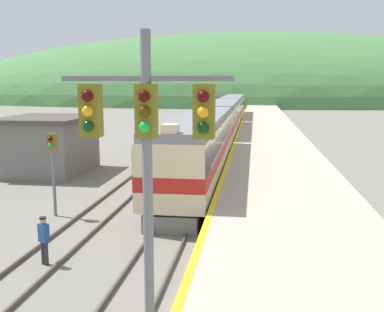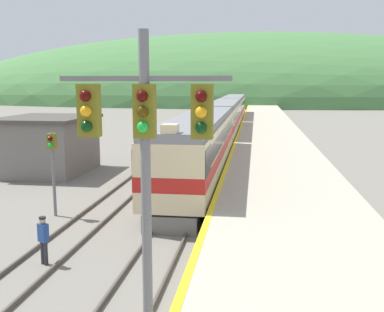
{
  "view_description": "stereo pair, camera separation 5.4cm",
  "coord_description": "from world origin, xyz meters",
  "px_view_note": "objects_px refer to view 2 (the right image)",
  "views": [
    {
      "loc": [
        3.33,
        -3.64,
        6.12
      ],
      "look_at": [
        0.21,
        18.72,
        2.44
      ],
      "focal_mm": 42.0,
      "sensor_mm": 36.0,
      "label": 1
    },
    {
      "loc": [
        3.39,
        -3.63,
        6.12
      ],
      "look_at": [
        0.21,
        18.72,
        2.44
      ],
      "focal_mm": 42.0,
      "sensor_mm": 36.0,
      "label": 2
    }
  ],
  "objects_px": {
    "signal_mast_main": "(145,150)",
    "carriage_second": "(224,119)",
    "track_worker": "(43,238)",
    "carriage_third": "(234,108)",
    "express_train_lead_car": "(200,146)",
    "signal_post_siding": "(52,157)"
  },
  "relations": [
    {
      "from": "carriage_third",
      "to": "track_worker",
      "type": "height_order",
      "value": "carriage_third"
    },
    {
      "from": "express_train_lead_car",
      "to": "track_worker",
      "type": "height_order",
      "value": "express_train_lead_car"
    },
    {
      "from": "carriage_second",
      "to": "signal_post_siding",
      "type": "distance_m",
      "value": 30.65
    },
    {
      "from": "carriage_second",
      "to": "signal_post_siding",
      "type": "relative_size",
      "value": 5.22
    },
    {
      "from": "carriage_third",
      "to": "signal_post_siding",
      "type": "bearing_deg",
      "value": -96.39
    },
    {
      "from": "signal_mast_main",
      "to": "carriage_third",
      "type": "bearing_deg",
      "value": 91.2
    },
    {
      "from": "signal_post_siding",
      "to": "track_worker",
      "type": "xyz_separation_m",
      "value": [
        2.12,
        -5.4,
        -1.85
      ]
    },
    {
      "from": "express_train_lead_car",
      "to": "track_worker",
      "type": "bearing_deg",
      "value": -104.87
    },
    {
      "from": "express_train_lead_car",
      "to": "carriage_second",
      "type": "distance_m",
      "value": 21.81
    },
    {
      "from": "track_worker",
      "to": "carriage_third",
      "type": "bearing_deg",
      "value": 86.34
    },
    {
      "from": "carriage_third",
      "to": "signal_post_siding",
      "type": "xyz_separation_m",
      "value": [
        -5.75,
        -51.36,
        0.55
      ]
    },
    {
      "from": "express_train_lead_car",
      "to": "carriage_third",
      "type": "height_order",
      "value": "express_train_lead_car"
    },
    {
      "from": "signal_post_siding",
      "to": "track_worker",
      "type": "distance_m",
      "value": 6.09
    },
    {
      "from": "express_train_lead_car",
      "to": "signal_post_siding",
      "type": "xyz_separation_m",
      "value": [
        -5.75,
        -8.29,
        0.54
      ]
    },
    {
      "from": "express_train_lead_car",
      "to": "signal_mast_main",
      "type": "relative_size",
      "value": 2.96
    },
    {
      "from": "carriage_second",
      "to": "signal_mast_main",
      "type": "relative_size",
      "value": 2.87
    },
    {
      "from": "signal_post_siding",
      "to": "carriage_third",
      "type": "bearing_deg",
      "value": 83.61
    },
    {
      "from": "signal_mast_main",
      "to": "carriage_second",
      "type": "bearing_deg",
      "value": 91.82
    },
    {
      "from": "express_train_lead_car",
      "to": "carriage_third",
      "type": "xyz_separation_m",
      "value": [
        0.0,
        43.07,
        -0.01
      ]
    },
    {
      "from": "carriage_third",
      "to": "track_worker",
      "type": "relative_size",
      "value": 12.12
    },
    {
      "from": "carriage_third",
      "to": "signal_post_siding",
      "type": "height_order",
      "value": "carriage_third"
    },
    {
      "from": "carriage_third",
      "to": "signal_post_siding",
      "type": "distance_m",
      "value": 51.68
    }
  ]
}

